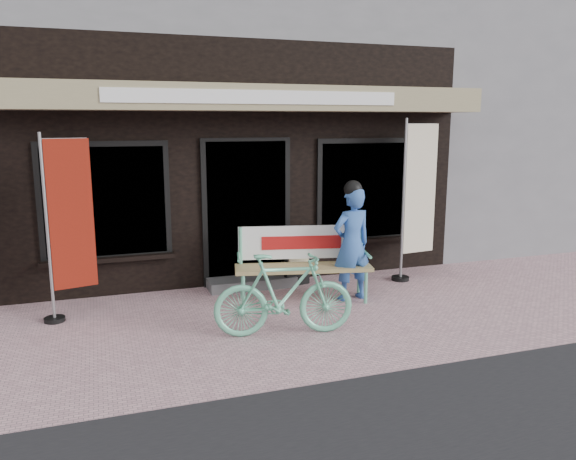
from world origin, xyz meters
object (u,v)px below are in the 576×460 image
object	(u,v)px
nobori_red	(67,225)
nobori_cream	(417,198)
menu_stand	(297,257)
bicycle	(284,295)
person	(352,242)
bench	(302,257)

from	to	relation	value
nobori_red	nobori_cream	xyz separation A→B (m)	(5.01, 0.21, 0.09)
menu_stand	bicycle	bearing A→B (deg)	-129.59
person	menu_stand	bearing A→B (deg)	110.74
bench	bicycle	world-z (taller)	bench
bench	person	distance (m)	0.71
person	bicycle	bearing A→B (deg)	-151.42
bench	menu_stand	bearing A→B (deg)	89.34
person	bicycle	xyz separation A→B (m)	(-1.30, -0.97, -0.33)
bench	nobori_cream	distance (m)	2.17
bicycle	nobori_red	xyz separation A→B (m)	(-2.32, 1.39, 0.71)
person	menu_stand	xyz separation A→B (m)	(-0.48, 0.87, -0.38)
bench	bicycle	bearing A→B (deg)	-106.32
bench	nobori_red	distance (m)	3.06
nobori_cream	bicycle	bearing A→B (deg)	-155.10
person	nobori_cream	size ratio (longest dim) A/B	0.67
nobori_red	menu_stand	distance (m)	3.27
bench	nobori_cream	size ratio (longest dim) A/B	0.77
bicycle	nobori_cream	xyz separation A→B (m)	(2.69, 1.60, 0.80)
nobori_red	nobori_cream	bearing A→B (deg)	-11.10
bench	nobori_red	bearing A→B (deg)	-170.60
bicycle	menu_stand	xyz separation A→B (m)	(0.82, 1.84, -0.05)
person	nobori_red	world-z (taller)	nobori_red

